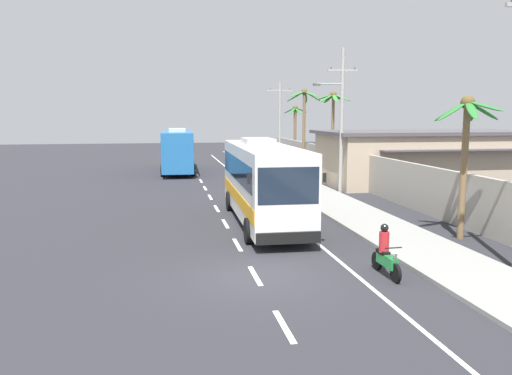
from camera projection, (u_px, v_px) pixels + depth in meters
The scene contains 16 objects.
ground_plane at pixel (255, 276), 16.32m from camera, with size 160.00×160.00×0.00m, color #28282D.
sidewalk_kerb at pixel (348, 210), 27.24m from camera, with size 3.20×90.00×0.14m, color gray.
lane_markings at pixel (246, 200), 30.96m from camera, with size 3.36×71.00×0.01m.
boundary_wall at pixel (384, 178), 31.64m from camera, with size 0.24×60.00×2.51m, color #9E998E.
coach_bus_foreground at pixel (263, 180), 24.25m from camera, with size 3.07×11.34×3.97m.
coach_bus_far_lane at pixel (178, 149), 45.79m from camera, with size 3.25×11.15×3.96m.
motorcycle_beside_bus at pixel (385, 255), 16.34m from camera, with size 0.56×1.96×1.66m.
motorcycle_trailing at pixel (271, 185), 32.73m from camera, with size 0.56×1.96×1.58m.
pedestrian_midwalk at pixel (310, 172), 36.78m from camera, with size 0.36×0.36×1.75m.
utility_pole_mid at pixel (341, 117), 32.96m from camera, with size 2.93×0.24×9.36m.
utility_pole_far at pixel (280, 123), 49.63m from camera, with size 2.48×0.24×8.27m.
palm_nearest at pixel (466, 135), 20.65m from camera, with size 2.83×2.71×5.88m.
palm_second at pixel (304, 112), 45.67m from camera, with size 3.35×3.43×7.43m.
palm_third at pixel (295, 123), 54.24m from camera, with size 2.58×2.60×6.12m.
palm_fourth at pixel (333, 113), 41.78m from camera, with size 2.87×2.85×7.02m.
roadside_building at pixel (424, 157), 38.08m from camera, with size 15.60×8.21×3.95m.
Camera 1 is at (-2.78, -15.51, 5.11)m, focal length 35.87 mm.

